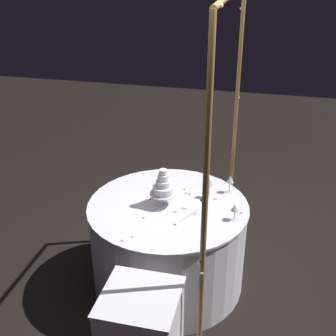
# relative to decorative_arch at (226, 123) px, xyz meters

# --- Properties ---
(ground_plane) EXTENTS (12.00, 12.00, 0.00)m
(ground_plane) POSITION_rel_decorative_arch_xyz_m (0.00, -0.43, -1.53)
(ground_plane) COLOR black
(decorative_arch) EXTENTS (1.82, 0.06, 2.44)m
(decorative_arch) POSITION_rel_decorative_arch_xyz_m (0.00, 0.00, 0.00)
(decorative_arch) COLOR olive
(decorative_arch) RESTS_ON ground
(main_table) EXTENTS (1.32, 1.32, 0.79)m
(main_table) POSITION_rel_decorative_arch_xyz_m (0.00, -0.43, -1.14)
(main_table) COLOR white
(main_table) RESTS_ON ground
(tiered_cake) EXTENTS (0.22, 0.22, 0.32)m
(tiered_cake) POSITION_rel_decorative_arch_xyz_m (-0.00, -0.47, -0.59)
(tiered_cake) COLOR silver
(tiered_cake) RESTS_ON main_table
(wine_glass_0) EXTENTS (0.06, 0.06, 0.17)m
(wine_glass_0) POSITION_rel_decorative_arch_xyz_m (-0.21, -0.12, -0.62)
(wine_glass_0) COLOR silver
(wine_glass_0) RESTS_ON main_table
(wine_glass_1) EXTENTS (0.06, 0.06, 0.16)m
(wine_glass_1) POSITION_rel_decorative_arch_xyz_m (-0.34, 0.03, -0.63)
(wine_glass_1) COLOR silver
(wine_glass_1) RESTS_ON main_table
(wine_glass_2) EXTENTS (0.06, 0.06, 0.13)m
(wine_glass_2) POSITION_rel_decorative_arch_xyz_m (0.09, 0.12, -0.65)
(wine_glass_2) COLOR silver
(wine_glass_2) RESTS_ON main_table
(cake_knife) EXTENTS (0.27, 0.16, 0.01)m
(cake_knife) POSITION_rel_decorative_arch_xyz_m (0.16, -0.25, -0.75)
(cake_knife) COLOR silver
(cake_knife) RESTS_ON main_table
(rose_petal_0) EXTENTS (0.04, 0.03, 0.00)m
(rose_petal_0) POSITION_rel_decorative_arch_xyz_m (0.08, -0.19, -0.75)
(rose_petal_0) COLOR #EA6B84
(rose_petal_0) RESTS_ON main_table
(rose_petal_1) EXTENTS (0.03, 0.03, 0.00)m
(rose_petal_1) POSITION_rel_decorative_arch_xyz_m (0.50, -0.58, -0.75)
(rose_petal_1) COLOR #EA6B84
(rose_petal_1) RESTS_ON main_table
(rose_petal_2) EXTENTS (0.04, 0.04, 0.00)m
(rose_petal_2) POSITION_rel_decorative_arch_xyz_m (0.09, -0.35, -0.75)
(rose_petal_2) COLOR #EA6B84
(rose_petal_2) RESTS_ON main_table
(rose_petal_3) EXTENTS (0.04, 0.04, 0.00)m
(rose_petal_3) POSITION_rel_decorative_arch_xyz_m (-0.22, -0.33, -0.75)
(rose_petal_3) COLOR #EA6B84
(rose_petal_3) RESTS_ON main_table
(rose_petal_4) EXTENTS (0.03, 0.04, 0.00)m
(rose_petal_4) POSITION_rel_decorative_arch_xyz_m (-0.19, -0.07, -0.75)
(rose_petal_4) COLOR #EA6B84
(rose_petal_4) RESTS_ON main_table
(rose_petal_5) EXTENTS (0.02, 0.03, 0.00)m
(rose_petal_5) POSITION_rel_decorative_arch_xyz_m (-0.09, -0.58, -0.75)
(rose_petal_5) COLOR #EA6B84
(rose_petal_5) RESTS_ON main_table
(rose_petal_6) EXTENTS (0.04, 0.04, 0.00)m
(rose_petal_6) POSITION_rel_decorative_arch_xyz_m (-0.02, 0.16, -0.75)
(rose_petal_6) COLOR #EA6B84
(rose_petal_6) RESTS_ON main_table
(rose_petal_7) EXTENTS (0.03, 0.02, 0.00)m
(rose_petal_7) POSITION_rel_decorative_arch_xyz_m (-0.22, -0.29, -0.75)
(rose_petal_7) COLOR #EA6B84
(rose_petal_7) RESTS_ON main_table
(rose_petal_8) EXTENTS (0.02, 0.03, 0.00)m
(rose_petal_8) POSITION_rel_decorative_arch_xyz_m (0.03, -0.28, -0.75)
(rose_petal_8) COLOR #EA6B84
(rose_petal_8) RESTS_ON main_table
(rose_petal_9) EXTENTS (0.03, 0.03, 0.00)m
(rose_petal_9) POSITION_rel_decorative_arch_xyz_m (0.24, -0.57, -0.75)
(rose_petal_9) COLOR #EA6B84
(rose_petal_9) RESTS_ON main_table
(rose_petal_10) EXTENTS (0.03, 0.03, 0.00)m
(rose_petal_10) POSITION_rel_decorative_arch_xyz_m (0.56, -0.63, -0.75)
(rose_petal_10) COLOR #EA6B84
(rose_petal_10) RESTS_ON main_table
(rose_petal_11) EXTENTS (0.04, 0.03, 0.00)m
(rose_petal_11) POSITION_rel_decorative_arch_xyz_m (-0.06, -0.59, -0.75)
(rose_petal_11) COLOR #EA6B84
(rose_petal_11) RESTS_ON main_table
(rose_petal_12) EXTENTS (0.03, 0.03, 0.00)m
(rose_petal_12) POSITION_rel_decorative_arch_xyz_m (-0.29, -0.35, -0.75)
(rose_petal_12) COLOR #EA6B84
(rose_petal_12) RESTS_ON main_table
(rose_petal_13) EXTENTS (0.02, 0.03, 0.00)m
(rose_petal_13) POSITION_rel_decorative_arch_xyz_m (-0.24, -0.60, -0.75)
(rose_petal_13) COLOR #EA6B84
(rose_petal_13) RESTS_ON main_table
(rose_petal_14) EXTENTS (0.02, 0.03, 0.00)m
(rose_petal_14) POSITION_rel_decorative_arch_xyz_m (0.02, -0.30, -0.75)
(rose_petal_14) COLOR #EA6B84
(rose_petal_14) RESTS_ON main_table
(rose_petal_15) EXTENTS (0.03, 0.03, 0.00)m
(rose_petal_15) POSITION_rel_decorative_arch_xyz_m (-0.30, -0.60, -0.75)
(rose_petal_15) COLOR #EA6B84
(rose_petal_15) RESTS_ON main_table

